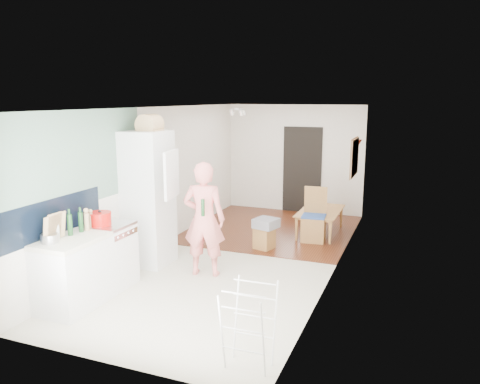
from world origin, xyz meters
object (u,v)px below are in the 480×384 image
Objects in this scene: person at (204,209)px; drying_rack at (249,327)px; dining_table at (321,224)px; stool at (264,238)px; dining_chair at (314,215)px.

person is 2.37× the size of drying_rack.
dining_table is 2.97× the size of stool.
dining_table reaches higher than stool.
dining_table is 0.60m from dining_chair.
dining_chair is (1.19, 2.24, -0.52)m from person.
dining_table is at bearing 91.55° from drying_rack.
stool is (-0.72, -0.76, -0.31)m from dining_chair.
drying_rack is (0.27, -4.88, 0.23)m from dining_table.
person reaches higher than dining_chair.
stool is at bearing 149.15° from dining_table.
drying_rack is (1.49, -2.12, -0.59)m from person.
person is at bearing -122.96° from dining_chair.
dining_chair is at bearing 92.49° from drying_rack.
person is 1.76× the size of dining_table.
person reaches higher than stool.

